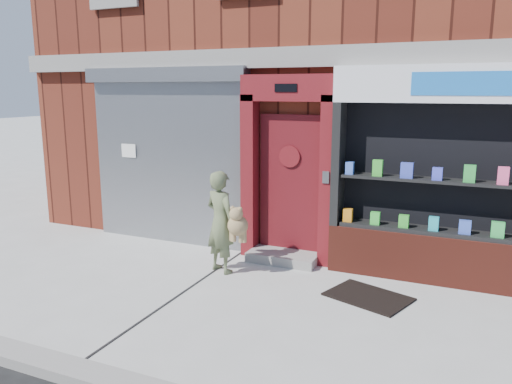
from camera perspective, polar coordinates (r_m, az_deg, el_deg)
The scene contains 7 objects.
ground at distance 6.28m, azimuth 4.13°, elevation -13.61°, with size 80.00×80.00×0.00m, color #9E9E99.
building at distance 11.59m, azimuth 14.95°, elevation 17.81°, with size 12.00×8.16×8.00m.
shutter_bay at distance 8.82m, azimuth -10.06°, elevation 5.23°, with size 3.10×0.30×3.04m.
red_door_bay at distance 7.78m, azimuth 3.69°, elevation 2.61°, with size 1.52×0.58×2.90m.
pharmacy_bay at distance 7.30m, azimuth 22.30°, elevation 0.48°, with size 3.50×0.41×3.00m.
woman at distance 7.35m, azimuth -3.84°, elevation -3.45°, with size 0.80×0.55×1.53m.
doormat at distance 6.83m, azimuth 12.70°, elevation -11.59°, with size 1.01×0.71×0.03m, color black.
Camera 1 is at (1.87, -5.36, 2.67)m, focal length 35.00 mm.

